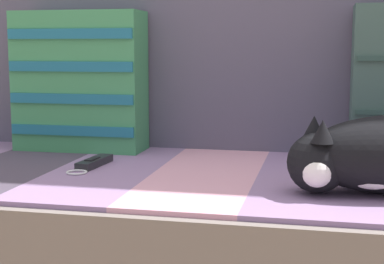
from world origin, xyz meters
TOP-DOWN VIEW (x-y plane):
  - couch at (0.00, 0.14)m, footprint 1.79×0.82m
  - sofa_backrest at (0.00, 0.48)m, footprint 1.75×0.14m
  - throw_pillow_striped at (-0.41, 0.33)m, footprint 0.36×0.14m
  - game_remote_far at (-0.28, 0.11)m, footprint 0.06×0.19m

SIDE VIEW (x-z plane):
  - couch at x=0.00m, z-range 0.00..0.40m
  - game_remote_far at x=-0.28m, z-range 0.40..0.42m
  - throw_pillow_striped at x=-0.41m, z-range 0.40..0.79m
  - sofa_backrest at x=0.00m, z-range 0.40..0.92m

